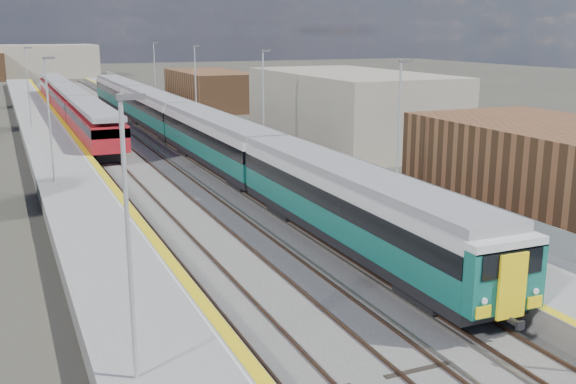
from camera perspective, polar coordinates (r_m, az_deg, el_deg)
ground at (r=60.68m, az=-10.66°, el=3.81°), size 320.00×320.00×0.00m
ballast_bed at (r=62.67m, az=-13.18°, el=4.01°), size 10.50×155.00×0.06m
tracks at (r=64.39m, az=-12.93°, el=4.34°), size 8.96×160.00×0.17m
platform_right at (r=64.29m, az=-6.57°, el=4.97°), size 4.70×155.00×8.52m
platform_left at (r=61.79m, az=-19.42°, el=3.93°), size 4.30×155.00×8.52m
green_train at (r=59.29m, az=-9.03°, el=5.90°), size 2.97×82.76×3.27m
red_train at (r=80.19m, az=-17.97°, el=7.25°), size 2.87×58.28×3.63m
tree_d at (r=78.88m, az=4.08°, el=9.03°), size 4.54×4.54×6.15m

